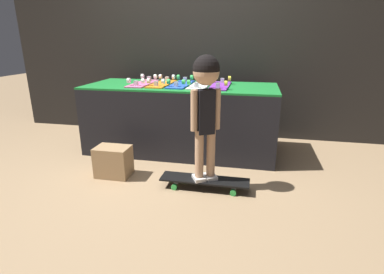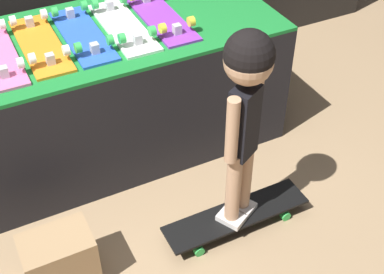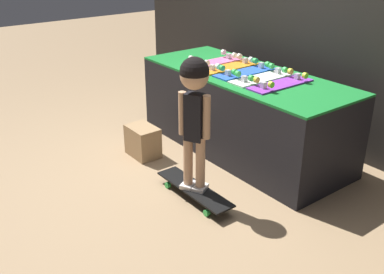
{
  "view_description": "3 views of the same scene",
  "coord_description": "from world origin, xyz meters",
  "px_view_note": "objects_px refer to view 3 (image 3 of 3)",
  "views": [
    {
      "loc": [
        0.81,
        -2.65,
        1.25
      ],
      "look_at": [
        0.27,
        -0.05,
        0.39
      ],
      "focal_mm": 28.0,
      "sensor_mm": 36.0,
      "label": 1
    },
    {
      "loc": [
        -0.59,
        -1.84,
        2.17
      ],
      "look_at": [
        0.31,
        -0.05,
        0.46
      ],
      "focal_mm": 50.0,
      "sensor_mm": 36.0,
      "label": 2
    },
    {
      "loc": [
        2.87,
        -2.17,
        1.92
      ],
      "look_at": [
        0.16,
        -0.12,
        0.39
      ],
      "focal_mm": 42.0,
      "sensor_mm": 36.0,
      "label": 3
    }
  ],
  "objects_px": {
    "skateboard_orange_on_rack": "(229,66)",
    "skateboard_purple_on_rack": "(281,83)",
    "skateboard_pink_on_rack": "(213,61)",
    "skateboard_on_floor": "(194,190)",
    "storage_box": "(143,141)",
    "child": "(194,100)",
    "skateboard_white_on_rack": "(262,77)",
    "skateboard_blue_on_rack": "(245,71)"
  },
  "relations": [
    {
      "from": "skateboard_pink_on_rack",
      "to": "skateboard_on_floor",
      "type": "bearing_deg",
      "value": -45.83
    },
    {
      "from": "skateboard_pink_on_rack",
      "to": "storage_box",
      "type": "xyz_separation_m",
      "value": [
        -0.02,
        -0.82,
        -0.64
      ]
    },
    {
      "from": "skateboard_purple_on_rack",
      "to": "storage_box",
      "type": "height_order",
      "value": "skateboard_purple_on_rack"
    },
    {
      "from": "skateboard_purple_on_rack",
      "to": "skateboard_orange_on_rack",
      "type": "bearing_deg",
      "value": 179.09
    },
    {
      "from": "skateboard_orange_on_rack",
      "to": "skateboard_blue_on_rack",
      "type": "bearing_deg",
      "value": -0.38
    },
    {
      "from": "skateboard_purple_on_rack",
      "to": "skateboard_pink_on_rack",
      "type": "bearing_deg",
      "value": -179.73
    },
    {
      "from": "skateboard_pink_on_rack",
      "to": "skateboard_purple_on_rack",
      "type": "distance_m",
      "value": 0.89
    },
    {
      "from": "skateboard_orange_on_rack",
      "to": "skateboard_white_on_rack",
      "type": "xyz_separation_m",
      "value": [
        0.44,
        -0.01,
        0.0
      ]
    },
    {
      "from": "skateboard_pink_on_rack",
      "to": "storage_box",
      "type": "relative_size",
      "value": 1.95
    },
    {
      "from": "skateboard_pink_on_rack",
      "to": "skateboard_on_floor",
      "type": "xyz_separation_m",
      "value": [
        0.88,
        -0.9,
        -0.71
      ]
    },
    {
      "from": "skateboard_orange_on_rack",
      "to": "skateboard_on_floor",
      "type": "xyz_separation_m",
      "value": [
        0.66,
        -0.92,
        -0.71
      ]
    },
    {
      "from": "child",
      "to": "storage_box",
      "type": "relative_size",
      "value": 3.29
    },
    {
      "from": "skateboard_blue_on_rack",
      "to": "skateboard_white_on_rack",
      "type": "distance_m",
      "value": 0.22
    },
    {
      "from": "skateboard_purple_on_rack",
      "to": "child",
      "type": "relative_size",
      "value": 0.59
    },
    {
      "from": "skateboard_white_on_rack",
      "to": "skateboard_blue_on_rack",
      "type": "bearing_deg",
      "value": 176.92
    },
    {
      "from": "child",
      "to": "skateboard_on_floor",
      "type": "bearing_deg",
      "value": 178.38
    },
    {
      "from": "skateboard_pink_on_rack",
      "to": "skateboard_orange_on_rack",
      "type": "distance_m",
      "value": 0.22
    },
    {
      "from": "skateboard_pink_on_rack",
      "to": "skateboard_orange_on_rack",
      "type": "height_order",
      "value": "same"
    },
    {
      "from": "skateboard_on_floor",
      "to": "skateboard_orange_on_rack",
      "type": "bearing_deg",
      "value": 125.54
    },
    {
      "from": "skateboard_blue_on_rack",
      "to": "storage_box",
      "type": "xyz_separation_m",
      "value": [
        -0.46,
        -0.84,
        -0.64
      ]
    },
    {
      "from": "skateboard_orange_on_rack",
      "to": "skateboard_blue_on_rack",
      "type": "distance_m",
      "value": 0.22
    },
    {
      "from": "skateboard_purple_on_rack",
      "to": "skateboard_on_floor",
      "type": "height_order",
      "value": "skateboard_purple_on_rack"
    },
    {
      "from": "skateboard_purple_on_rack",
      "to": "skateboard_white_on_rack",
      "type": "bearing_deg",
      "value": -179.26
    },
    {
      "from": "skateboard_pink_on_rack",
      "to": "child",
      "type": "height_order",
      "value": "child"
    },
    {
      "from": "skateboard_pink_on_rack",
      "to": "skateboard_on_floor",
      "type": "distance_m",
      "value": 1.44
    },
    {
      "from": "skateboard_blue_on_rack",
      "to": "skateboard_on_floor",
      "type": "xyz_separation_m",
      "value": [
        0.43,
        -0.92,
        -0.71
      ]
    },
    {
      "from": "skateboard_orange_on_rack",
      "to": "storage_box",
      "type": "xyz_separation_m",
      "value": [
        -0.24,
        -0.84,
        -0.64
      ]
    },
    {
      "from": "child",
      "to": "skateboard_purple_on_rack",
      "type": "bearing_deg",
      "value": 61.26
    },
    {
      "from": "skateboard_white_on_rack",
      "to": "skateboard_orange_on_rack",
      "type": "bearing_deg",
      "value": 178.27
    },
    {
      "from": "skateboard_white_on_rack",
      "to": "child",
      "type": "bearing_deg",
      "value": -76.77
    },
    {
      "from": "skateboard_pink_on_rack",
      "to": "skateboard_on_floor",
      "type": "relative_size",
      "value": 0.8
    },
    {
      "from": "skateboard_orange_on_rack",
      "to": "skateboard_on_floor",
      "type": "bearing_deg",
      "value": -54.46
    },
    {
      "from": "skateboard_orange_on_rack",
      "to": "skateboard_purple_on_rack",
      "type": "bearing_deg",
      "value": -0.91
    },
    {
      "from": "skateboard_orange_on_rack",
      "to": "storage_box",
      "type": "height_order",
      "value": "skateboard_orange_on_rack"
    },
    {
      "from": "skateboard_pink_on_rack",
      "to": "skateboard_purple_on_rack",
      "type": "height_order",
      "value": "same"
    },
    {
      "from": "skateboard_orange_on_rack",
      "to": "skateboard_blue_on_rack",
      "type": "relative_size",
      "value": 1.0
    },
    {
      "from": "skateboard_on_floor",
      "to": "skateboard_purple_on_rack",
      "type": "bearing_deg",
      "value": 89.45
    },
    {
      "from": "skateboard_orange_on_rack",
      "to": "skateboard_on_floor",
      "type": "height_order",
      "value": "skateboard_orange_on_rack"
    },
    {
      "from": "skateboard_pink_on_rack",
      "to": "skateboard_blue_on_rack",
      "type": "distance_m",
      "value": 0.44
    },
    {
      "from": "skateboard_on_floor",
      "to": "storage_box",
      "type": "height_order",
      "value": "storage_box"
    },
    {
      "from": "skateboard_pink_on_rack",
      "to": "storage_box",
      "type": "bearing_deg",
      "value": -91.42
    },
    {
      "from": "skateboard_blue_on_rack",
      "to": "skateboard_purple_on_rack",
      "type": "height_order",
      "value": "same"
    }
  ]
}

